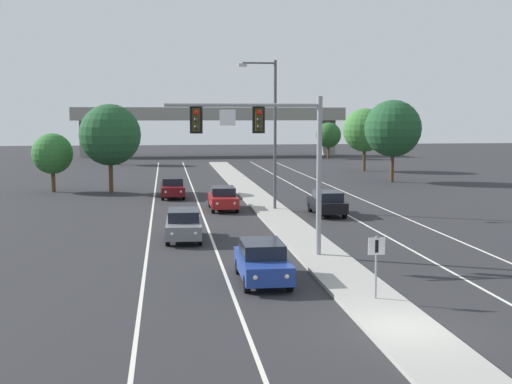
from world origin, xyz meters
name	(u,v)px	position (x,y,z in m)	size (l,w,h in m)	color
ground_plane	(403,331)	(0.00, 0.00, 0.00)	(260.00, 260.00, 0.00)	#28282B
median_island	(293,230)	(0.00, 18.00, 0.07)	(2.40, 110.00, 0.15)	#9E9B93
lane_stripe_oncoming_center	(203,215)	(-4.70, 25.00, 0.00)	(0.14, 100.00, 0.01)	silver
lane_stripe_receding_center	(343,212)	(4.70, 25.00, 0.00)	(0.14, 100.00, 0.01)	silver
edge_stripe_left	(152,216)	(-8.00, 25.00, 0.00)	(0.14, 100.00, 0.01)	silver
edge_stripe_right	(390,211)	(8.00, 25.00, 0.00)	(0.14, 100.00, 0.01)	silver
overhead_signal_mast	(271,142)	(-2.40, 10.87, 5.32)	(7.04, 0.44, 7.20)	gray
median_sign_post	(376,258)	(0.14, 3.22, 1.59)	(0.60, 0.10, 2.20)	gray
street_lamp_median	(272,126)	(0.08, 26.39, 5.79)	(2.58, 0.28, 10.00)	#4C4C51
car_oncoming_blue	(262,261)	(-3.36, 6.70, 0.82)	(1.83, 4.47, 1.58)	navy
car_oncoming_grey	(184,224)	(-6.17, 16.16, 0.82)	(1.92, 4.51, 1.58)	slate
car_oncoming_red	(223,198)	(-3.17, 27.27, 0.82)	(1.83, 4.47, 1.58)	maroon
car_oncoming_darkred	(172,187)	(-6.55, 34.67, 0.82)	(1.88, 4.49, 1.58)	#5B0F14
car_receding_black	(327,203)	(3.35, 23.86, 0.82)	(1.87, 4.49, 1.58)	black
overpass_bridge	(210,119)	(0.00, 89.22, 5.78)	(42.40, 6.40, 7.65)	gray
tree_far_right_a	(329,135)	(17.05, 80.21, 3.51)	(3.72, 3.72, 5.38)	#4C3823
tree_far_left_b	(118,133)	(-13.14, 71.70, 4.10)	(4.35, 4.35, 6.29)	#4C3823
tree_far_left_c	(52,154)	(-16.54, 40.13, 3.25)	(3.44, 3.44, 4.98)	#4C3823
tree_far_left_a	(110,135)	(-11.63, 38.96, 4.85)	(5.13, 5.13, 7.42)	#4C3823
tree_far_right_c	(365,130)	(15.85, 57.62, 4.75)	(5.03, 5.03, 7.28)	#4C3823
tree_far_right_b	(393,129)	(14.78, 44.58, 5.20)	(5.50, 5.50, 7.96)	#4C3823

